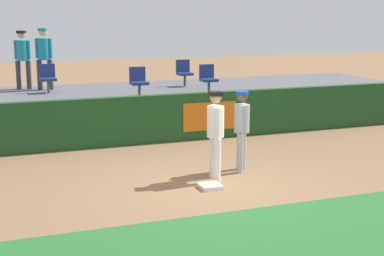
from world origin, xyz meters
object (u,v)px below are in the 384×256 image
object	(u,v)px
seat_back_left	(48,77)
seat_back_right	(184,71)
player_fielder_home	(216,129)
spectator_capped	(22,55)
first_base	(210,186)
spectator_hooded	(44,54)
seat_front_right	(208,77)
player_runner_visitor	(242,125)
seat_front_center	(139,80)

from	to	relation	value
seat_back_left	seat_back_right	size ratio (longest dim) A/B	1.00
player_fielder_home	spectator_capped	xyz separation A→B (m)	(-3.08, 7.91, 0.99)
spectator_capped	first_base	bearing A→B (deg)	129.76
seat_back_left	seat_back_right	xyz separation A→B (m)	(4.26, -0.00, -0.00)
player_fielder_home	spectator_hooded	bearing A→B (deg)	-152.53
first_base	seat_front_right	world-z (taller)	seat_front_right
seat_back_right	seat_front_right	xyz separation A→B (m)	(0.10, -1.80, -0.00)
first_base	player_runner_visitor	distance (m)	1.72
first_base	spectator_capped	xyz separation A→B (m)	(-2.75, 8.43, 1.99)
player_fielder_home	spectator_hooded	xyz separation A→B (m)	(-2.47, 7.54, 1.03)
player_runner_visitor	seat_front_right	distance (m)	4.80
seat_front_center	spectator_capped	bearing A→B (deg)	135.07
seat_front_right	spectator_capped	xyz separation A→B (m)	(-4.96, 2.86, 0.56)
seat_back_left	spectator_hooded	world-z (taller)	spectator_hooded
spectator_hooded	spectator_capped	size ratio (longest dim) A/B	1.04
first_base	spectator_capped	world-z (taller)	spectator_capped
seat_back_right	seat_front_right	size ratio (longest dim) A/B	1.00
player_runner_visitor	spectator_hooded	distance (m)	7.92
first_base	player_fielder_home	xyz separation A→B (m)	(0.32, 0.52, 1.00)
player_fielder_home	player_runner_visitor	world-z (taller)	player_fielder_home
spectator_hooded	seat_back_right	bearing A→B (deg)	-166.55
player_fielder_home	seat_back_right	bearing A→B (deg)	174.68
seat_back_left	seat_front_center	bearing A→B (deg)	-38.48
player_runner_visitor	seat_back_left	xyz separation A→B (m)	(-3.24, 6.45, 0.47)
player_fielder_home	seat_back_right	size ratio (longest dim) A/B	2.15
seat_back_left	seat_front_right	distance (m)	4.71
spectator_capped	seat_back_left	bearing A→B (deg)	141.33
first_base	seat_back_right	world-z (taller)	seat_back_right
seat_front_center	seat_back_left	bearing A→B (deg)	141.52
player_runner_visitor	spectator_hooded	world-z (taller)	spectator_hooded
player_runner_visitor	seat_back_left	bearing A→B (deg)	-117.82
seat_back_right	seat_front_center	distance (m)	2.69
seat_back_left	spectator_capped	bearing A→B (deg)	119.64
first_base	seat_back_left	world-z (taller)	seat_back_left
seat_front_center	spectator_hooded	distance (m)	3.43
seat_back_right	seat_front_right	world-z (taller)	same
seat_back_right	seat_front_right	bearing A→B (deg)	-86.92
player_fielder_home	seat_front_right	world-z (taller)	seat_front_right
seat_back_left	spectator_hooded	xyz separation A→B (m)	(-0.00, 0.69, 0.61)
player_fielder_home	seat_front_right	size ratio (longest dim) A/B	2.15
player_runner_visitor	seat_front_right	world-z (taller)	seat_front_right
seat_back_right	spectator_capped	size ratio (longest dim) A/B	0.47
seat_front_center	seat_back_right	bearing A→B (deg)	42.08
seat_back_left	seat_front_right	size ratio (longest dim) A/B	1.00
player_runner_visitor	seat_back_right	distance (m)	6.54
player_fielder_home	seat_back_right	world-z (taller)	seat_back_right
spectator_hooded	spectator_capped	bearing A→B (deg)	-8.71
seat_back_left	spectator_hooded	bearing A→B (deg)	90.20
player_runner_visitor	seat_front_center	distance (m)	4.77
player_fielder_home	seat_front_center	distance (m)	5.07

